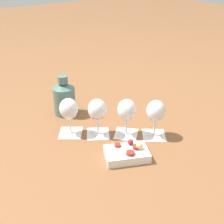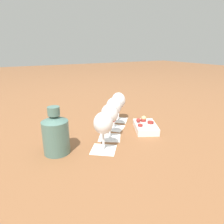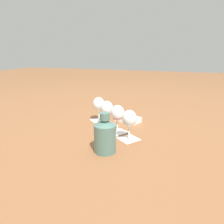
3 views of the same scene
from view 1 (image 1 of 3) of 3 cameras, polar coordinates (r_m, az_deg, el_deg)
The scene contains 11 objects.
ground_plane at distance 1.20m, azimuth 0.18°, elevation -4.62°, with size 8.00×8.00×0.00m, color brown.
tasting_card_0 at distance 1.22m, azimuth -8.38°, elevation -4.19°, with size 0.13×0.14×0.00m.
tasting_card_1 at distance 1.20m, azimuth -2.87°, elevation -4.39°, with size 0.13×0.13×0.00m.
tasting_card_2 at distance 1.20m, azimuth 2.88°, elevation -4.46°, with size 0.14×0.14×0.00m.
tasting_card_3 at distance 1.20m, azimuth 8.50°, elevation -4.65°, with size 0.14×0.14×0.00m.
wine_glass_0 at distance 1.17m, azimuth -8.75°, elevation 0.28°, with size 0.08×0.08×0.16m.
wine_glass_1 at distance 1.15m, azimuth -3.00°, elevation 0.14°, with size 0.08×0.08×0.16m.
wine_glass_2 at distance 1.15m, azimuth 3.01°, elevation 0.08°, with size 0.08×0.08×0.16m.
wine_glass_3 at distance 1.15m, azimuth 8.87°, elevation -0.14°, with size 0.08×0.08×0.16m.
ceramic_vase at distance 1.34m, azimuth -9.67°, elevation 2.89°, with size 0.10×0.10×0.19m.
snack_dish at distance 1.06m, azimuth 3.12°, elevation -8.39°, with size 0.19×0.16×0.06m.
Camera 1 is at (-0.61, -0.80, 0.65)m, focal length 45.00 mm.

